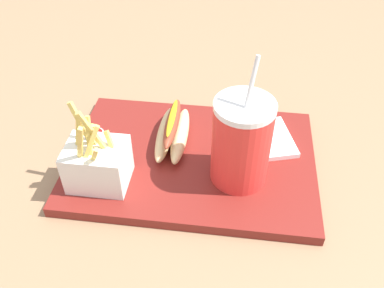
# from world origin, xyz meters

# --- Properties ---
(ground_plane) EXTENTS (2.40, 2.40, 0.02)m
(ground_plane) POSITION_xyz_m (0.00, 0.00, -0.01)
(ground_plane) COLOR #8C6B4C
(food_tray) EXTENTS (0.45, 0.31, 0.02)m
(food_tray) POSITION_xyz_m (0.00, 0.00, 0.01)
(food_tray) COLOR maroon
(food_tray) RESTS_ON ground_plane
(soda_cup) EXTENTS (0.10, 0.10, 0.24)m
(soda_cup) POSITION_xyz_m (0.09, -0.04, 0.10)
(soda_cup) COLOR red
(soda_cup) RESTS_ON food_tray
(fries_basket) EXTENTS (0.10, 0.08, 0.15)m
(fries_basket) POSITION_xyz_m (-0.15, -0.08, 0.06)
(fries_basket) COLOR white
(fries_basket) RESTS_ON food_tray
(hot_dog_1) EXTENTS (0.06, 0.16, 0.06)m
(hot_dog_1) POSITION_xyz_m (-0.04, 0.04, 0.04)
(hot_dog_1) COLOR #E5C689
(hot_dog_1) RESTS_ON food_tray
(ketchup_cup_1) EXTENTS (0.03, 0.03, 0.02)m
(ketchup_cup_1) POSITION_xyz_m (-0.19, 0.02, 0.03)
(ketchup_cup_1) COLOR white
(ketchup_cup_1) RESTS_ON food_tray
(napkin_stack) EXTENTS (0.14, 0.14, 0.01)m
(napkin_stack) POSITION_xyz_m (0.13, 0.06, 0.03)
(napkin_stack) COLOR white
(napkin_stack) RESTS_ON food_tray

